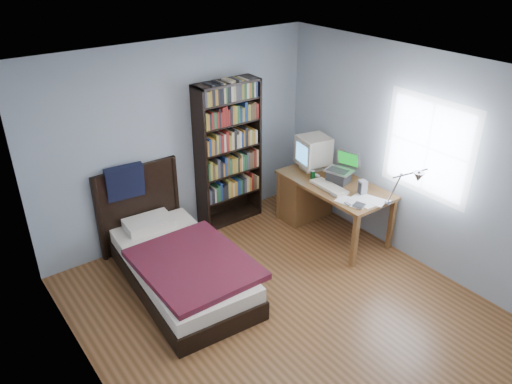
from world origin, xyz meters
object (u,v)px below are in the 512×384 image
desk_lamp (414,179)px  keyboard (329,187)px  crt_monitor (313,151)px  bed (177,262)px  speaker (362,187)px  desk (311,193)px  laptop (340,174)px  soda_can (313,175)px  bookshelf (229,154)px

desk_lamp → keyboard: desk_lamp is taller
crt_monitor → bed: (-2.19, -0.20, -0.74)m
desk_lamp → speaker: (0.07, 0.73, -0.41)m
desk → desk_lamp: (-0.01, -1.55, 0.82)m
laptop → soda_can: (-0.21, 0.27, -0.06)m
crt_monitor → keyboard: (-0.21, -0.55, -0.24)m
desk → soda_can: bearing=-132.9°
speaker → soda_can: (-0.19, 0.67, -0.03)m
bookshelf → bed: (-1.26, -0.81, -0.72)m
laptop → speaker: size_ratio=2.27×
keyboard → bed: 2.07m
crt_monitor → speaker: 0.92m
bed → desk: bearing=3.2°
crt_monitor → speaker: size_ratio=2.65×
laptop → keyboard: (-0.23, -0.06, -0.09)m
laptop → desk_lamp: 1.21m
crt_monitor → bed: bearing=-174.7°
crt_monitor → speaker: (0.00, -0.90, -0.17)m
desk_lamp → bed: size_ratio=0.29×
laptop → keyboard: bearing=-165.8°
crt_monitor → desk_lamp: (-0.06, -1.63, 0.24)m
desk_lamp → bed: (-2.13, 1.43, -0.98)m
crt_monitor → bookshelf: bearing=147.2°
crt_monitor → keyboard: bearing=-111.0°
desk_lamp → speaker: bearing=84.9°
laptop → speaker: bearing=-92.5°
speaker → bookshelf: bearing=133.8°
desk → bookshelf: 1.25m
desk → crt_monitor: 0.59m
desk → desk_lamp: size_ratio=2.41×
soda_can → laptop: bearing=-52.2°
desk_lamp → soda_can: size_ratio=5.84×
laptop → soda_can: 0.35m
speaker → crt_monitor: bearing=102.1°
crt_monitor → bookshelf: 1.11m
desk → bed: size_ratio=0.70×
soda_can → desk_lamp: bearing=-84.9°
crt_monitor → laptop: crt_monitor is taller
crt_monitor → bookshelf: bookshelf is taller
speaker → desk: bearing=106.0°
bed → laptop: bearing=-7.5°
desk → speaker: bearing=-85.9°
desk → speaker: 0.91m
soda_can → bed: size_ratio=0.05×
laptop → speaker: 0.41m
crt_monitor → speaker: bearing=-89.8°
bookshelf → desk_lamp: bearing=-68.7°
soda_can → bed: bed is taller
keyboard → soda_can: soda_can is taller
desk_lamp → soda_can: bearing=95.1°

